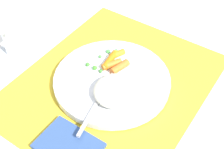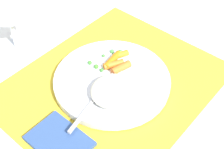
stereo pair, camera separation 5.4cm
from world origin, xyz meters
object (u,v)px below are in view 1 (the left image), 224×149
fork (105,90)px  napkin (69,146)px  carrot_portion (114,62)px  rice_mound (116,90)px  plate (112,80)px

fork → napkin: fork is taller
fork → carrot_portion: bearing=20.5°
rice_mound → fork: size_ratio=0.46×
rice_mound → fork: rice_mound is taller
plate → fork: 0.04m
fork → napkin: size_ratio=1.78×
rice_mound → carrot_portion: size_ratio=1.21×
fork → napkin: bearing=-173.1°
rice_mound → carrot_portion: bearing=36.6°
carrot_portion → napkin: size_ratio=0.69×
plate → fork: (-0.04, -0.01, 0.01)m
plate → carrot_portion: size_ratio=3.25×
plate → napkin: (-0.17, -0.02, -0.00)m
fork → napkin: 0.14m
rice_mound → napkin: rice_mound is taller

